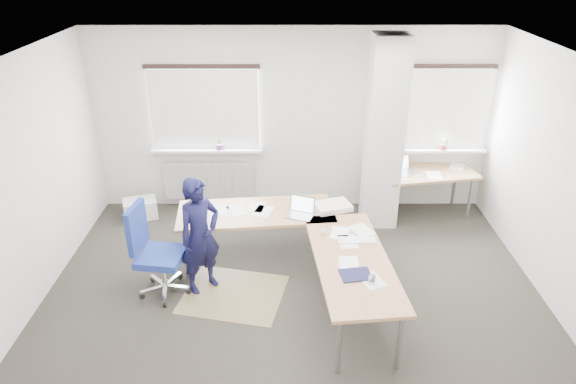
{
  "coord_description": "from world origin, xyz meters",
  "views": [
    {
      "loc": [
        -0.07,
        -4.91,
        3.88
      ],
      "look_at": [
        -0.06,
        0.9,
        1.0
      ],
      "focal_mm": 32.0,
      "sensor_mm": 36.0,
      "label": 1
    }
  ],
  "objects_px": {
    "person": "(200,236)",
    "task_chair": "(159,269)",
    "desk_main": "(304,235)",
    "desk_side": "(428,174)"
  },
  "relations": [
    {
      "from": "desk_side",
      "to": "desk_main",
      "type": "bearing_deg",
      "value": -147.01
    },
    {
      "from": "person",
      "to": "task_chair",
      "type": "bearing_deg",
      "value": 148.82
    },
    {
      "from": "desk_main",
      "to": "task_chair",
      "type": "bearing_deg",
      "value": -179.74
    },
    {
      "from": "desk_main",
      "to": "person",
      "type": "height_order",
      "value": "person"
    },
    {
      "from": "desk_main",
      "to": "person",
      "type": "relative_size",
      "value": 1.8
    },
    {
      "from": "person",
      "to": "desk_side",
      "type": "bearing_deg",
      "value": -11.38
    },
    {
      "from": "task_chair",
      "to": "desk_main",
      "type": "bearing_deg",
      "value": 14.3
    },
    {
      "from": "desk_side",
      "to": "task_chair",
      "type": "xyz_separation_m",
      "value": [
        -3.66,
        -1.97,
        -0.36
      ]
    },
    {
      "from": "desk_side",
      "to": "task_chair",
      "type": "distance_m",
      "value": 4.17
    },
    {
      "from": "desk_main",
      "to": "task_chair",
      "type": "distance_m",
      "value": 1.78
    }
  ]
}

